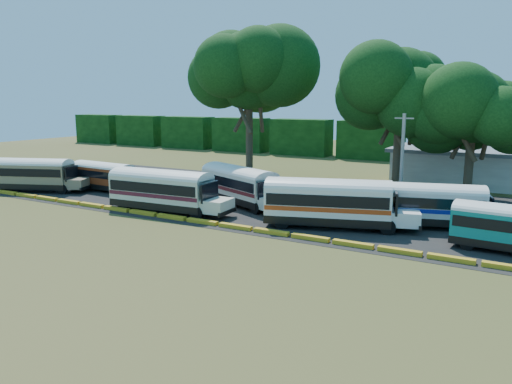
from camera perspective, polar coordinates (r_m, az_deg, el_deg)
The scene contains 15 objects.
ground at distance 38.57m, azimuth -8.84°, elevation -3.63°, with size 160.00×160.00×0.00m, color #3A4617.
asphalt_strip at distance 47.78m, azimuth 1.13°, elevation -0.73°, with size 64.00×24.00×0.02m, color black.
curb at distance 39.30m, azimuth -7.93°, elevation -3.12°, with size 53.70×0.45×0.30m.
terminal_building at distance 59.77m, azimuth 24.39°, elevation 2.58°, with size 19.00×9.00×4.00m.
treeline_backdrop at distance 80.83m, azimuth 12.97°, elevation 5.81°, with size 130.00×4.00×6.00m.
bus_beige at distance 56.03m, azimuth -24.16°, elevation 2.05°, with size 10.62×6.12×3.42m.
bus_red at distance 53.69m, azimuth -16.92°, elevation 1.91°, with size 9.18×2.71×2.98m.
bus_cream_west at distance 42.46m, azimuth -10.54°, elevation 0.43°, with size 11.11×3.48×3.60m.
bus_cream_east at distance 44.61m, azimuth -1.82°, elevation 1.01°, with size 10.71×6.67×3.48m.
bus_white_red at distance 36.99m, azimuth 8.57°, elevation -0.95°, with size 11.43×5.99×3.66m.
bus_white_blue at distance 38.93m, azimuth 19.14°, elevation -1.16°, with size 10.31×5.09×3.29m.
tree_west at distance 56.97m, azimuth -0.79°, elevation 13.66°, with size 11.80×11.80×16.81m.
tree_center at distance 52.01m, azimuth 16.20°, elevation 11.60°, with size 9.89×9.89×14.36m.
tree_east at distance 49.98m, azimuth 23.60°, elevation 8.86°, with size 8.97×8.97×11.98m.
utility_pole at distance 44.91m, azimuth 16.34°, elevation 3.53°, with size 1.60×0.30×8.18m.
Camera 1 is at (23.57, -29.05, 9.42)m, focal length 35.00 mm.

